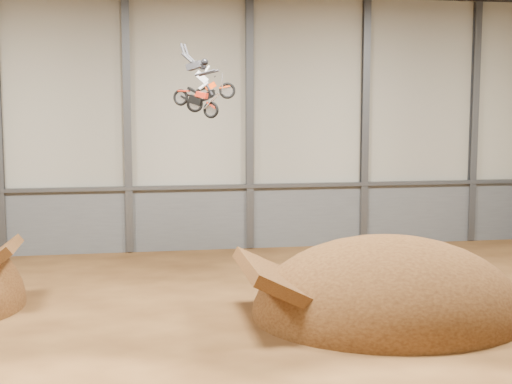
# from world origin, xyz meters

# --- Properties ---
(floor) EXTENTS (40.00, 40.00, 0.00)m
(floor) POSITION_xyz_m (0.00, 0.00, 0.00)
(floor) COLOR #492A13
(floor) RESTS_ON ground
(back_wall) EXTENTS (40.00, 0.10, 14.00)m
(back_wall) POSITION_xyz_m (0.00, 15.00, 7.00)
(back_wall) COLOR #AEAA9A
(back_wall) RESTS_ON ground
(lower_band_back) EXTENTS (39.80, 0.18, 3.50)m
(lower_band_back) POSITION_xyz_m (0.00, 14.90, 1.75)
(lower_band_back) COLOR slate
(lower_band_back) RESTS_ON ground
(steel_rail) EXTENTS (39.80, 0.35, 0.20)m
(steel_rail) POSITION_xyz_m (0.00, 14.75, 3.55)
(steel_rail) COLOR #47494F
(steel_rail) RESTS_ON lower_band_back
(steel_column_2) EXTENTS (0.40, 0.36, 13.90)m
(steel_column_2) POSITION_xyz_m (-3.33, 14.80, 7.00)
(steel_column_2) COLOR #47494F
(steel_column_2) RESTS_ON ground
(steel_column_3) EXTENTS (0.40, 0.36, 13.90)m
(steel_column_3) POSITION_xyz_m (3.33, 14.80, 7.00)
(steel_column_3) COLOR #47494F
(steel_column_3) RESTS_ON ground
(steel_column_4) EXTENTS (0.40, 0.36, 13.90)m
(steel_column_4) POSITION_xyz_m (10.00, 14.80, 7.00)
(steel_column_4) COLOR #47494F
(steel_column_4) RESTS_ON ground
(steel_column_5) EXTENTS (0.40, 0.36, 13.90)m
(steel_column_5) POSITION_xyz_m (16.67, 14.80, 7.00)
(steel_column_5) COLOR #47494F
(steel_column_5) RESTS_ON ground
(landing_ramp) EXTENTS (10.50, 9.29, 6.06)m
(landing_ramp) POSITION_xyz_m (6.46, 1.13, 0.00)
(landing_ramp) COLOR #3E220F
(landing_ramp) RESTS_ON ground
(fmx_rider_a) EXTENTS (2.79, 1.01, 2.63)m
(fmx_rider_a) POSITION_xyz_m (0.36, 5.97, 9.01)
(fmx_rider_a) COLOR #E53E0A
(fmx_rider_b) EXTENTS (3.37, 2.56, 3.25)m
(fmx_rider_b) POSITION_xyz_m (-0.62, 4.84, 8.97)
(fmx_rider_b) COLOR #B5230F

